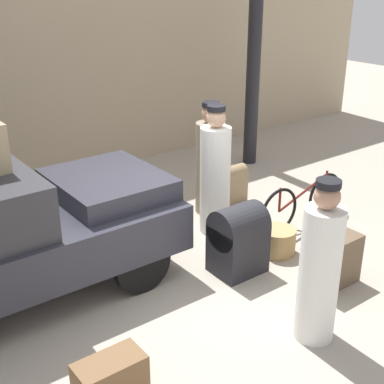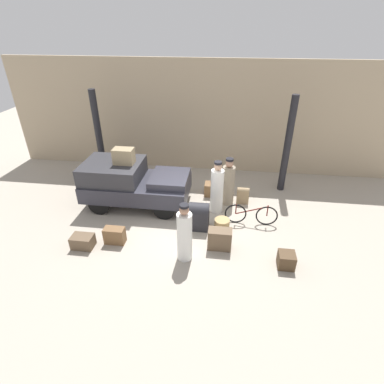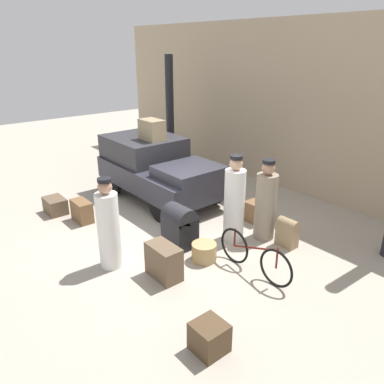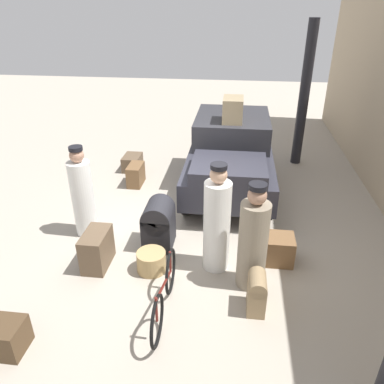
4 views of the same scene
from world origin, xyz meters
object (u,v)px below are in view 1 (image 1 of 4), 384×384
truck (1,229)px  trunk_wicker_pale (238,238)px  bicycle (303,202)px  suitcase_tan_flat (159,196)px  trunk_barrel_dark (233,182)px  suitcase_small_leather (111,384)px  conductor_in_dark_uniform (215,176)px  porter_standing_middle (319,269)px  suitcase_black_upright (332,261)px  wicker_basket (278,241)px  porter_carrying_trunk (210,164)px

truck → trunk_wicker_pale: bearing=-25.3°
bicycle → suitcase_tan_flat: 2.19m
bicycle → trunk_wicker_pale: size_ratio=1.89×
trunk_barrel_dark → suitcase_tan_flat: bearing=160.4°
suitcase_tan_flat → suitcase_small_leather: bearing=-129.4°
truck → conductor_in_dark_uniform: (2.93, -0.12, -0.02)m
porter_standing_middle → suitcase_black_upright: porter_standing_middle is taller
bicycle → trunk_barrel_dark: size_ratio=2.76×
truck → suitcase_small_leather: bearing=-87.4°
conductor_in_dark_uniform → suitcase_tan_flat: conductor_in_dark_uniform is taller
wicker_basket → suitcase_tan_flat: bearing=103.7°
suitcase_small_leather → trunk_barrel_dark: (3.74, 2.71, 0.07)m
truck → trunk_barrel_dark: bearing=7.6°
trunk_wicker_pale → wicker_basket: bearing=1.5°
porter_carrying_trunk → trunk_wicker_pale: porter_carrying_trunk is taller
suitcase_black_upright → suitcase_tan_flat: size_ratio=1.41×
conductor_in_dark_uniform → trunk_wicker_pale: size_ratio=2.08×
wicker_basket → conductor_in_dark_uniform: (-0.24, 1.02, 0.66)m
bicycle → porter_carrying_trunk: (-0.78, 1.19, 0.42)m
truck → trunk_wicker_pale: 2.74m
conductor_in_dark_uniform → porter_standing_middle: size_ratio=1.06×
truck → bicycle: truck is taller
porter_standing_middle → trunk_barrel_dark: (1.61, 3.10, -0.46)m
trunk_wicker_pale → suitcase_tan_flat: bearing=84.0°
wicker_basket → suitcase_tan_flat: size_ratio=1.00×
truck → suitcase_black_upright: truck is taller
truck → porter_standing_middle: bearing=-49.3°
truck → trunk_barrel_dark: truck is taller
truck → wicker_basket: bearing=-19.7°
wicker_basket → porter_standing_middle: 1.84m
wicker_basket → conductor_in_dark_uniform: conductor_in_dark_uniform is taller
trunk_wicker_pale → bicycle: bearing=14.2°
trunk_barrel_dark → bicycle: bearing=-79.5°
porter_carrying_trunk → suitcase_small_leather: bearing=-140.4°
conductor_in_dark_uniform → suitcase_tan_flat: 1.23m
porter_carrying_trunk → suitcase_tan_flat: (-0.62, 0.49, -0.54)m
suitcase_black_upright → trunk_barrel_dark: (0.69, 2.56, 0.01)m
bicycle → porter_standing_middle: (-1.85, -1.84, 0.43)m
porter_standing_middle → wicker_basket: bearing=56.7°
suitcase_small_leather → truck: bearing=92.6°
conductor_in_dark_uniform → porter_standing_middle: 2.57m
trunk_wicker_pale → porter_standing_middle: bearing=-99.1°
suitcase_tan_flat → suitcase_black_upright: bearing=-81.0°
suitcase_small_leather → trunk_wicker_pale: bearing=23.9°
truck → suitcase_small_leather: size_ratio=6.03×
conductor_in_dark_uniform → suitcase_black_upright: size_ratio=2.74×
bicycle → trunk_wicker_pale: bearing=-165.8°
truck → suitcase_tan_flat: 2.90m
wicker_basket → porter_carrying_trunk: (0.12, 1.58, 0.60)m
conductor_in_dark_uniform → trunk_wicker_pale: conductor_in_dark_uniform is taller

